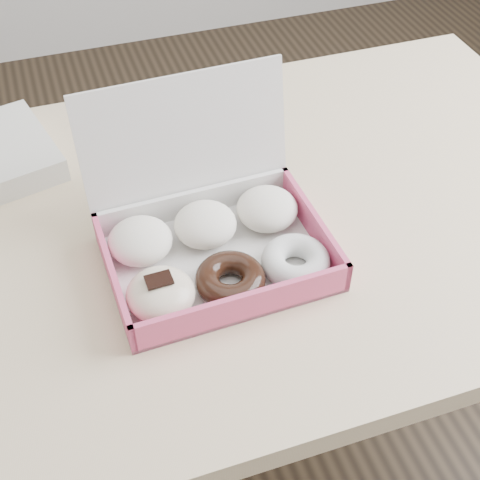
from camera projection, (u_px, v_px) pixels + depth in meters
name	position (u px, v px, depth m)	size (l,w,h in m)	color
ground	(251.00, 443.00, 1.58)	(4.00, 4.00, 0.00)	black
table	(256.00, 242.00, 1.11)	(1.20, 0.80, 0.75)	#D3B58B
donut_box	(211.00, 239.00, 0.95)	(0.32, 0.28, 0.23)	silver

